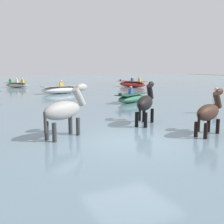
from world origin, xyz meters
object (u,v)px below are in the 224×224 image
(horse_lead_grey, at_px, (64,112))
(horse_flank_dark_bay, at_px, (209,113))
(boat_near_starboard, at_px, (131,98))
(boat_mid_channel, at_px, (61,90))
(horse_trailing_black, at_px, (145,104))
(boat_distant_west, at_px, (17,85))
(boat_far_offshore, at_px, (132,84))
(person_wading_mid, at_px, (216,104))

(horse_lead_grey, xyz_separation_m, horse_flank_dark_bay, (4.23, -1.81, -0.10))
(horse_flank_dark_bay, distance_m, boat_near_starboard, 8.29)
(boat_mid_channel, bearing_deg, horse_lead_grey, -105.68)
(horse_trailing_black, bearing_deg, boat_distant_west, 94.97)
(horse_trailing_black, relative_size, boat_mid_channel, 0.60)
(horse_lead_grey, bearing_deg, boat_far_offshore, 53.39)
(boat_mid_channel, height_order, person_wading_mid, person_wading_mid)
(boat_far_offshore, distance_m, person_wading_mid, 16.38)
(boat_near_starboard, distance_m, boat_far_offshore, 12.17)
(boat_near_starboard, bearing_deg, boat_distant_west, 106.81)
(horse_trailing_black, bearing_deg, boat_near_starboard, 64.23)
(person_wading_mid, bearing_deg, boat_near_starboard, 105.75)
(boat_far_offshore, bearing_deg, horse_trailing_black, -119.24)
(horse_lead_grey, height_order, boat_distant_west, horse_lead_grey)
(boat_mid_channel, xyz_separation_m, person_wading_mid, (3.80, -12.48, 0.15))
(horse_lead_grey, distance_m, boat_mid_channel, 14.03)
(horse_trailing_black, xyz_separation_m, boat_near_starboard, (2.78, 5.76, -0.51))
(boat_distant_west, height_order, person_wading_mid, person_wading_mid)
(person_wading_mid, bearing_deg, horse_trailing_black, -172.98)
(boat_distant_west, relative_size, boat_near_starboard, 0.91)
(horse_lead_grey, distance_m, horse_flank_dark_bay, 4.61)
(boat_far_offshore, bearing_deg, horse_lead_grey, -126.61)
(horse_flank_dark_bay, relative_size, boat_near_starboard, 0.69)
(horse_flank_dark_bay, bearing_deg, person_wading_mid, 40.19)
(boat_distant_west, bearing_deg, horse_trailing_black, -85.03)
(horse_lead_grey, distance_m, person_wading_mid, 7.66)
(boat_far_offshore, bearing_deg, horse_flank_dark_bay, -113.81)
(boat_distant_west, xyz_separation_m, person_wading_mid, (6.08, -20.48, 0.19))
(boat_distant_west, bearing_deg, horse_flank_dark_bay, -83.32)
(horse_flank_dark_bay, distance_m, boat_distant_west, 23.47)
(boat_distant_west, relative_size, boat_far_offshore, 0.69)
(boat_near_starboard, bearing_deg, horse_flank_dark_bay, -103.10)
(horse_lead_grey, height_order, boat_mid_channel, horse_lead_grey)
(boat_distant_west, bearing_deg, boat_far_offshore, -23.88)
(boat_distant_west, height_order, boat_mid_channel, boat_mid_channel)
(boat_distant_west, distance_m, boat_far_offshore, 11.91)
(boat_far_offshore, xyz_separation_m, boat_mid_channel, (-8.60, -3.18, -0.00))
(horse_lead_grey, xyz_separation_m, horse_trailing_black, (3.33, 0.49, -0.03))
(horse_flank_dark_bay, bearing_deg, boat_far_offshore, 66.19)
(horse_trailing_black, bearing_deg, horse_lead_grey, -171.56)
(horse_lead_grey, distance_m, boat_far_offshore, 20.78)
(horse_lead_grey, bearing_deg, boat_mid_channel, 74.32)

